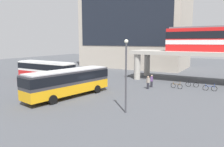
% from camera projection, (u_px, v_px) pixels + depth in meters
% --- Properties ---
extents(ground_plane, '(120.00, 120.00, 0.00)m').
position_uv_depth(ground_plane, '(120.00, 82.00, 34.79)').
color(ground_plane, '#47494F').
extents(station_building, '(25.83, 13.53, 20.48)m').
position_uv_depth(station_building, '(135.00, 27.00, 54.85)').
color(station_building, '#B2A899').
rests_on(station_building, ground_plane).
extents(bus_main, '(4.48, 11.32, 3.22)m').
position_uv_depth(bus_main, '(69.00, 80.00, 25.12)').
color(bus_main, orange).
rests_on(bus_main, ground_plane).
extents(bus_secondary, '(11.09, 2.94, 3.22)m').
position_uv_depth(bus_secondary, '(45.00, 69.00, 35.70)').
color(bus_secondary, red).
rests_on(bus_secondary, ground_plane).
extents(bicycle_blue, '(1.78, 0.27, 1.04)m').
position_uv_depth(bicycle_blue, '(210.00, 88.00, 28.48)').
color(bicycle_blue, black).
rests_on(bicycle_blue, ground_plane).
extents(bicycle_brown, '(1.74, 0.55, 1.04)m').
position_uv_depth(bicycle_brown, '(177.00, 86.00, 29.90)').
color(bicycle_brown, black).
rests_on(bicycle_brown, ground_plane).
extents(bicycle_black, '(1.79, 0.26, 1.04)m').
position_uv_depth(bicycle_black, '(192.00, 84.00, 30.87)').
color(bicycle_black, black).
rests_on(bicycle_black, ground_plane).
extents(pedestrian_at_kerb, '(0.32, 0.41, 1.78)m').
position_uv_depth(pedestrian_at_kerb, '(152.00, 81.00, 30.63)').
color(pedestrian_at_kerb, '#26262D').
rests_on(pedestrian_at_kerb, ground_plane).
extents(pedestrian_walking_across, '(0.44, 0.48, 1.80)m').
position_uv_depth(pedestrian_walking_across, '(148.00, 83.00, 29.50)').
color(pedestrian_walking_across, '#26262D').
rests_on(pedestrian_walking_across, ground_plane).
extents(lamp_post, '(0.36, 0.36, 6.68)m').
position_uv_depth(lamp_post, '(126.00, 71.00, 19.10)').
color(lamp_post, '#3F3F44').
rests_on(lamp_post, ground_plane).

